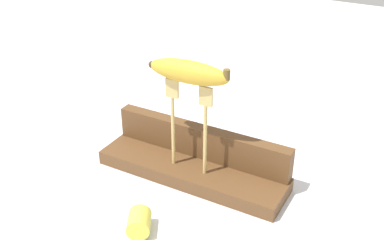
{
  "coord_description": "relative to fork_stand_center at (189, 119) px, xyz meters",
  "views": [
    {
      "loc": [
        0.38,
        -0.68,
        0.55
      ],
      "look_at": [
        0.0,
        0.0,
        0.13
      ],
      "focal_mm": 44.4,
      "sensor_mm": 36.0,
      "label": 1
    }
  ],
  "objects": [
    {
      "name": "ground_plane",
      "position": [
        0.0,
        0.01,
        -0.14
      ],
      "size": [
        3.0,
        3.0,
        0.0
      ],
      "primitive_type": "plane",
      "color": "silver"
    },
    {
      "name": "wooden_board",
      "position": [
        0.0,
        0.01,
        -0.12
      ],
      "size": [
        0.38,
        0.11,
        0.03
      ],
      "primitive_type": "cube",
      "color": "brown",
      "rests_on": "ground"
    },
    {
      "name": "board_backstop",
      "position": [
        0.0,
        0.05,
        -0.08
      ],
      "size": [
        0.37,
        0.03,
        0.06
      ],
      "primitive_type": "cube",
      "color": "brown",
      "rests_on": "wooden_board"
    },
    {
      "name": "fork_stand_center",
      "position": [
        0.0,
        0.0,
        0.0
      ],
      "size": [
        0.09,
        0.01,
        0.18
      ],
      "color": "tan",
      "rests_on": "wooden_board"
    },
    {
      "name": "banana_raised_center",
      "position": [
        -0.0,
        -0.0,
        0.09
      ],
      "size": [
        0.16,
        0.04,
        0.04
      ],
      "color": "gold",
      "rests_on": "fork_stand_center"
    },
    {
      "name": "banana_chunk_near",
      "position": [
        0.0,
        -0.17,
        -0.12
      ],
      "size": [
        0.06,
        0.06,
        0.04
      ],
      "color": "#DBD147",
      "rests_on": "ground"
    }
  ]
}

